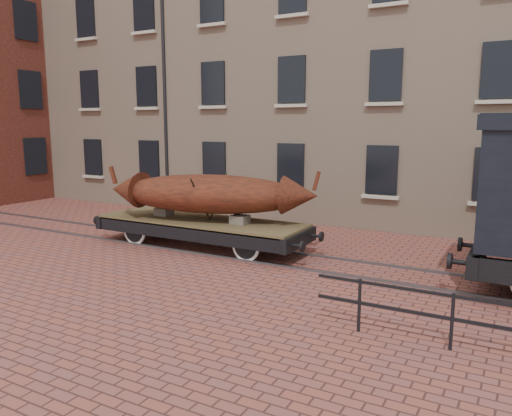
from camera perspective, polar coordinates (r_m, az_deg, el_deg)
The scene contains 5 objects.
ground at distance 14.05m, azimuth 4.56°, elevation -6.05°, with size 90.00×90.00×0.00m, color brown.
warehouse_cream at distance 22.70m, azimuth 23.26°, elevation 17.01°, with size 40.00×10.19×14.00m.
rail_track at distance 14.04m, azimuth 4.56°, elevation -5.93°, with size 30.00×1.52×0.06m.
flatcar_wagon at distance 15.46m, azimuth -6.37°, elevation -1.94°, with size 7.50×2.04×1.13m.
iron_boat at distance 15.08m, azimuth -5.32°, elevation 1.65°, with size 6.60×3.22×1.59m.
Camera 1 is at (5.56, -12.34, 3.79)m, focal length 35.00 mm.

